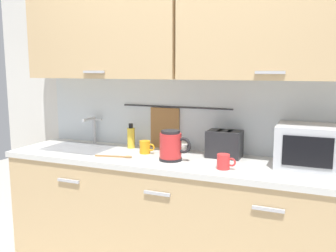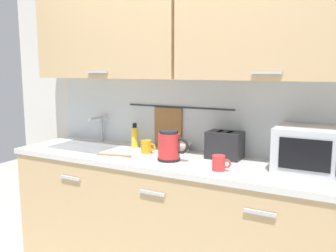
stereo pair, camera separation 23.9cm
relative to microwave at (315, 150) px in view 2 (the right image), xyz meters
name	(u,v)px [view 2 (the right image)]	position (x,y,z in m)	size (l,w,h in m)	color
counter_unit	(173,218)	(-0.91, -0.11, -0.58)	(2.53, 0.64, 0.90)	tan
back_wall_assembly	(189,69)	(-0.90, 0.12, 0.49)	(3.70, 0.41, 2.50)	silver
sink_faucet	(100,125)	(-1.74, 0.12, 0.01)	(0.09, 0.17, 0.22)	#B2B5BA
microwave	(315,150)	(0.00, 0.00, 0.00)	(0.46, 0.35, 0.27)	silver
electric_kettle	(170,146)	(-0.90, -0.18, -0.03)	(0.23, 0.16, 0.21)	black
dish_soap_bottle	(135,137)	(-1.35, 0.07, -0.05)	(0.06, 0.06, 0.20)	yellow
mug_near_sink	(147,147)	(-1.16, -0.06, -0.09)	(0.12, 0.08, 0.09)	orange
mixing_bowl	(178,146)	(-0.97, 0.07, -0.09)	(0.21, 0.21, 0.08)	silver
toaster	(225,145)	(-0.59, 0.06, -0.04)	(0.26, 0.17, 0.19)	#232326
mug_by_kettle	(219,163)	(-0.52, -0.26, -0.09)	(0.12, 0.08, 0.09)	red
wooden_spoon	(119,155)	(-1.29, -0.25, -0.13)	(0.28, 0.08, 0.01)	#9E7042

